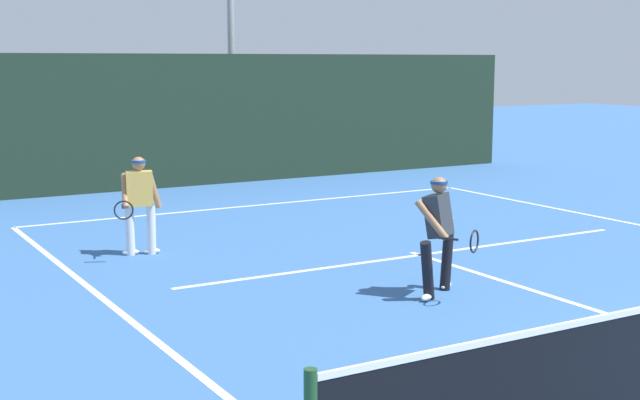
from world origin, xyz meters
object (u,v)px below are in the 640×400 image
player_far (139,201)px  tennis_ball (451,218)px  player_near (439,231)px  light_pole (230,7)px

player_far → tennis_ball: bearing=-165.4°
player_near → tennis_ball: 5.59m
player_near → tennis_ball: bearing=-160.7°
player_far → light_pole: bearing=-107.5°
player_near → player_far: bearing=-89.3°
player_near → tennis_ball: player_near is taller
tennis_ball → player_near: bearing=-130.6°
player_far → light_pole: light_pole is taller
player_far → tennis_ball: 6.20m
player_far → tennis_ball: size_ratio=23.45×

